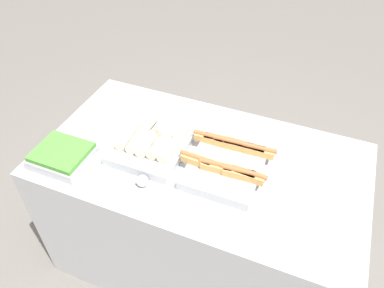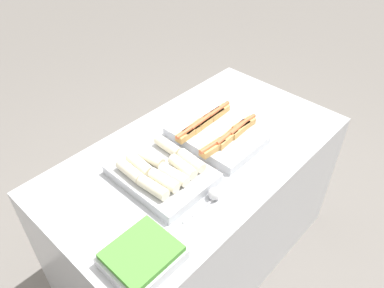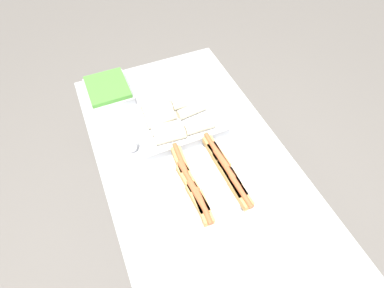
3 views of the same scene
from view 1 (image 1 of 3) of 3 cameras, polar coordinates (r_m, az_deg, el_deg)
name	(u,v)px [view 1 (image 1 of 3)]	position (r m, az deg, el deg)	size (l,w,h in m)	color
ground_plane	(199,254)	(2.50, 1.07, -16.41)	(12.00, 12.00, 0.00)	slate
counter	(200,213)	(2.14, 1.22, -10.46)	(1.57, 0.87, 0.86)	#B7BABF
tray_hotdogs	(229,160)	(1.76, 5.59, -2.42)	(0.41, 0.45, 0.10)	#B7BABF
tray_wraps	(154,139)	(1.86, -5.83, 0.70)	(0.34, 0.44, 0.10)	#B7BABF
tray_side_front	(63,156)	(1.88, -19.10, -1.72)	(0.27, 0.23, 0.07)	#B7BABF
serving_spoon_near	(141,181)	(1.70, -7.85, -5.54)	(0.22, 0.06, 0.06)	silver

